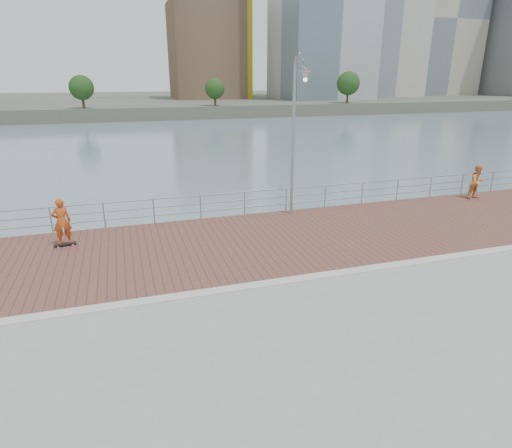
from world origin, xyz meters
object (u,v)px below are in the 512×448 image
object	(u,v)px
skateboarder	(62,221)
bystander	(477,182)
guardrail	(223,202)
street_lamp	(298,110)

from	to	relation	value
skateboarder	bystander	bearing A→B (deg)	172.92
guardrail	bystander	distance (m)	13.39
guardrail	bystander	xyz separation A→B (m)	(13.35, -1.00, 0.21)
guardrail	skateboarder	xyz separation A→B (m)	(-6.55, -1.71, 0.31)
guardrail	skateboarder	size ratio (longest dim) A/B	21.86
street_lamp	bystander	distance (m)	10.91
street_lamp	skateboarder	xyz separation A→B (m)	(-9.70, -0.72, -3.75)
street_lamp	skateboarder	size ratio (longest dim) A/B	3.74
guardrail	street_lamp	size ratio (longest dim) A/B	5.84
skateboarder	street_lamp	bearing A→B (deg)	175.11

